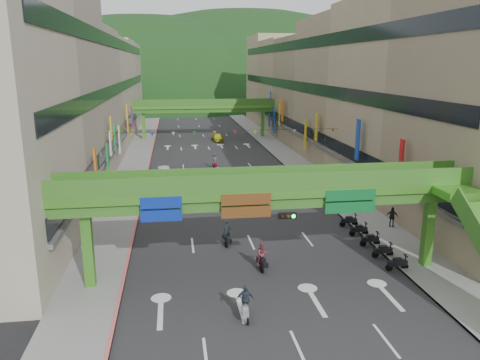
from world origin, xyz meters
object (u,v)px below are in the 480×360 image
Objects in this scene: scooter_rider_near at (227,234)px; car_yellow at (217,137)px; car_silver at (164,172)px; overpass_near at (284,202)px; scooter_rider_mid at (262,256)px; pedestrian_red at (426,244)px.

car_yellow is at bearing 85.38° from scooter_rider_near.
overpass_near is at bearing -80.71° from car_silver.
scooter_rider_mid is 0.47× the size of car_yellow.
overpass_near reaches higher than pedestrian_red.
scooter_rider_mid is at bearing -96.58° from car_yellow.
car_yellow is (3.99, 49.36, -0.22)m from scooter_rider_near.
car_silver is at bearing 104.99° from overpass_near.
scooter_rider_near is at bearing 114.04° from overpass_near.
scooter_rider_mid is at bearing -161.75° from pedestrian_red.
scooter_rider_near reaches higher than car_yellow.
car_silver is at bearing 139.17° from pedestrian_red.
scooter_rider_mid is 1.24× the size of pedestrian_red.
overpass_near reaches higher than car_yellow.
scooter_rider_near is 5.05m from scooter_rider_mid.
scooter_rider_mid reaches higher than pedestrian_red.
overpass_near reaches higher than scooter_rider_mid.
car_yellow reaches higher than car_silver.
car_silver is at bearing 102.36° from scooter_rider_near.
pedestrian_red is (19.20, -27.00, 0.13)m from car_silver.
pedestrian_red is at bearing -83.52° from car_yellow.
overpass_near is 7.34× the size of car_silver.
overpass_near is at bearing -95.48° from car_yellow.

